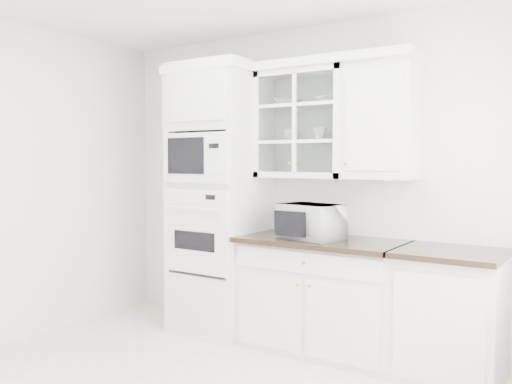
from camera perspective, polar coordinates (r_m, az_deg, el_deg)
The scene contains 12 objects.
room_shell at distance 3.64m, azimuth -4.15°, elevation 7.02°, with size 4.00×3.50×2.70m.
oven_column at distance 4.89m, azimuth -3.94°, elevation -0.72°, with size 0.76×0.68×2.40m.
base_cabinet_run at distance 4.48m, azimuth 7.01°, elevation -10.66°, with size 1.32×0.67×0.92m.
extra_base_cabinet at distance 4.14m, azimuth 19.73°, elevation -12.00°, with size 0.72×0.67×0.92m.
upper_cabinet_glass at distance 4.60m, azimuth 5.10°, elevation 7.13°, with size 0.80×0.33×0.90m.
upper_cabinet_solid at distance 4.31m, azimuth 13.06°, elevation 7.31°, with size 0.55×0.33×0.90m, color white.
crown_molding at distance 4.68m, azimuth 3.83°, elevation 13.05°, with size 2.14×0.38×0.07m, color white.
countertop_microwave at distance 4.36m, azimuth 5.93°, elevation -3.08°, with size 0.48×0.40×0.28m, color white.
bowl_a at distance 4.67m, azimuth 3.37°, elevation 9.41°, with size 0.24×0.24×0.06m, color white.
bowl_b at distance 4.52m, azimuth 7.29°, elevation 9.58°, with size 0.18×0.18×0.06m, color white.
cup_a at distance 4.67m, azimuth 3.77°, elevation 5.98°, with size 0.13×0.13×0.10m, color white.
cup_b at distance 4.52m, azimuth 6.76°, elevation 6.09°, with size 0.11×0.11×0.11m, color white.
Camera 1 is at (2.23, -2.44, 1.54)m, focal length 38.00 mm.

